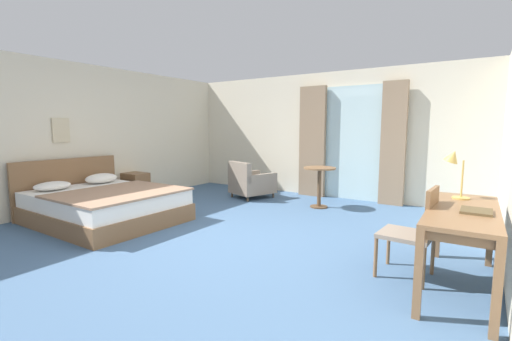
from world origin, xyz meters
The scene contains 15 objects.
ground centered at (0.00, 0.00, -0.05)m, with size 6.96×7.74×0.10m, color #426084.
wall_back centered at (0.00, 3.61, 1.30)m, with size 6.56×0.12×2.61m, color beige.
wall_left centered at (-3.22, 0.00, 1.30)m, with size 0.12×7.34×2.61m, color beige.
balcony_glass_door centered at (0.67, 3.53, 1.15)m, with size 1.20×0.02×2.29m, color silver.
curtain_panel_left centered at (-0.15, 3.43, 1.16)m, with size 0.57×0.10×2.32m, color #897056.
curtain_panel_right centered at (1.49, 3.43, 1.16)m, with size 0.45×0.10×2.32m, color #897056.
bed centered at (-2.01, -0.28, 0.27)m, with size 2.21×1.77×0.94m.
nightstand centered at (-2.93, 1.03, 0.28)m, with size 0.48×0.38×0.56m.
writing_desk centered at (2.81, 0.15, 0.66)m, with size 0.58×1.60×0.75m.
desk_chair centered at (2.42, 0.15, 0.50)m, with size 0.50×0.48×0.91m.
desk_lamp centered at (2.68, 0.64, 1.10)m, with size 0.27×0.17×0.51m.
closed_book centered at (2.90, 0.04, 0.76)m, with size 0.24×0.28×0.02m, color brown.
armchair_by_window centered at (-1.13, 2.51, 0.31)m, with size 0.90×0.97×0.77m.
round_cafe_table centered at (0.43, 2.47, 0.54)m, with size 0.58×0.58×0.74m.
framed_picture centered at (-3.14, -0.28, 1.42)m, with size 0.03×0.29×0.41m.
Camera 1 is at (2.93, -3.42, 1.47)m, focal length 24.40 mm.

